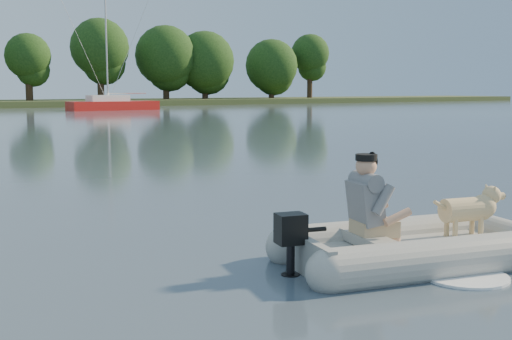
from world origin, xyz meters
TOP-DOWN VIEW (x-y plane):
  - water at (0.00, 0.00)m, footprint 160.00×160.00m
  - dinghy at (0.90, 0.13)m, footprint 4.87×4.00m
  - man at (0.31, 0.32)m, footprint 0.75×0.68m
  - dog at (1.47, 0.05)m, footprint 0.87×0.47m
  - outboard_motor at (-0.54, 0.46)m, footprint 0.42×0.33m
  - sailboat at (14.67, 46.71)m, footprint 7.43×2.46m

SIDE VIEW (x-z plane):
  - water at x=0.00m, z-range 0.00..0.00m
  - outboard_motor at x=-0.54m, z-range -0.07..0.63m
  - sailboat at x=14.67m, z-range -4.61..5.50m
  - dog at x=1.47m, z-range 0.18..0.74m
  - dinghy at x=0.90m, z-range -0.10..1.14m
  - man at x=0.31m, z-range 0.21..1.17m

